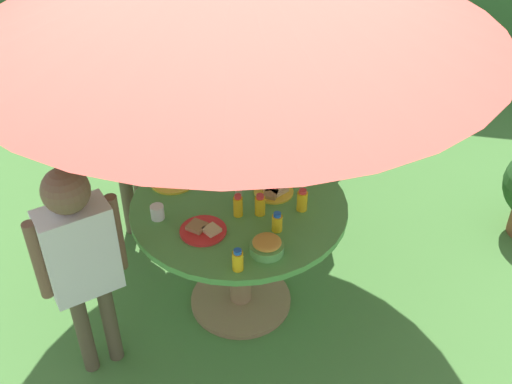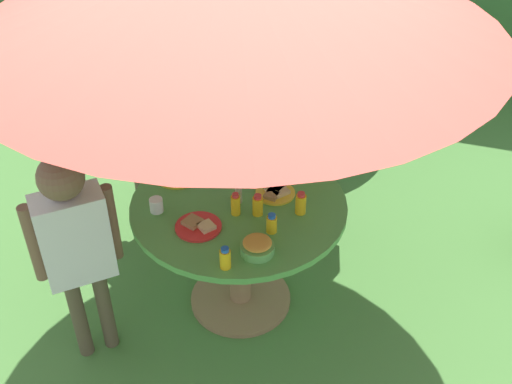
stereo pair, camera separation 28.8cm
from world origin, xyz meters
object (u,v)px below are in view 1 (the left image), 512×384
at_px(plate_center_front, 173,180).
at_px(cup_near, 157,212).
at_px(juice_bottle_center_back, 238,260).
at_px(juice_bottle_mid_left, 238,206).
at_px(juice_bottle_far_left, 277,222).
at_px(plate_back_edge, 223,162).
at_px(wooden_chair, 176,117).
at_px(juice_bottle_near_right, 302,200).
at_px(plate_near_left, 274,191).
at_px(child_in_grey_shirt, 123,120).
at_px(child_in_white_shirt, 79,251).
at_px(juice_bottle_mid_right, 260,205).
at_px(dome_tent, 260,47).
at_px(child_in_yellow_shirt, 308,115).
at_px(plate_far_right, 203,230).
at_px(juice_bottle_front_edge, 301,164).
at_px(garden_table, 239,231).
at_px(snack_bowl, 267,246).

distance_m(plate_center_front, cup_near, 0.32).
xyz_separation_m(juice_bottle_center_back, juice_bottle_mid_left, (-0.09, 0.38, 0.01)).
bearing_deg(juice_bottle_far_left, plate_back_edge, 128.29).
distance_m(wooden_chair, cup_near, 1.25).
bearing_deg(juice_bottle_near_right, plate_near_left, 146.04).
distance_m(child_in_grey_shirt, plate_center_front, 0.54).
height_order(wooden_chair, child_in_grey_shirt, child_in_grey_shirt).
bearing_deg(child_in_white_shirt, juice_bottle_mid_right, -8.32).
bearing_deg(wooden_chair, child_in_grey_shirt, -135.71).
distance_m(dome_tent, cup_near, 2.32).
height_order(plate_center_front, juice_bottle_center_back, juice_bottle_center_back).
bearing_deg(plate_near_left, child_in_grey_shirt, 161.42).
bearing_deg(child_in_yellow_shirt, child_in_white_shirt, -14.99).
height_order(juice_bottle_near_right, juice_bottle_mid_right, juice_bottle_near_right).
distance_m(child_in_yellow_shirt, plate_back_edge, 0.63).
bearing_deg(plate_far_right, juice_bottle_front_edge, 57.05).
bearing_deg(plate_center_front, plate_back_edge, 44.97).
height_order(wooden_chair, juice_bottle_near_right, wooden_chair).
bearing_deg(plate_near_left, garden_table, -141.40).
distance_m(juice_bottle_center_back, juice_bottle_mid_right, 0.41).
xyz_separation_m(garden_table, child_in_yellow_shirt, (0.25, 0.79, 0.29)).
relative_size(plate_near_left, plate_far_right, 0.91).
bearing_deg(dome_tent, plate_near_left, -62.88).
xyz_separation_m(wooden_chair, juice_bottle_mid_left, (0.68, -1.10, 0.18)).
distance_m(child_in_yellow_shirt, juice_bottle_far_left, 0.96).
distance_m(child_in_grey_shirt, plate_near_left, 1.01).
bearing_deg(child_in_yellow_shirt, plate_center_front, -25.87).
bearing_deg(plate_near_left, dome_tent, 103.29).
bearing_deg(cup_near, child_in_yellow_shirt, 57.98).
xyz_separation_m(snack_bowl, cup_near, (-0.58, 0.14, 0.00)).
bearing_deg(plate_far_right, juice_bottle_mid_left, 49.33).
relative_size(snack_bowl, plate_center_front, 0.65).
bearing_deg(snack_bowl, child_in_white_shirt, -164.49).
bearing_deg(garden_table, plate_near_left, 38.60).
height_order(juice_bottle_far_left, cup_near, juice_bottle_far_left).
bearing_deg(child_in_yellow_shirt, snack_bowl, 15.52).
bearing_deg(plate_near_left, wooden_chair, 133.31).
distance_m(garden_table, cup_near, 0.47).
relative_size(plate_center_front, juice_bottle_mid_left, 1.98).
xyz_separation_m(wooden_chair, plate_back_edge, (0.50, -0.67, 0.14)).
relative_size(plate_far_right, cup_near, 3.07).
relative_size(dome_tent, juice_bottle_center_back, 17.63).
bearing_deg(plate_near_left, child_in_white_shirt, -138.18).
height_order(child_in_white_shirt, juice_bottle_front_edge, child_in_white_shirt).
bearing_deg(child_in_white_shirt, cup_near, 13.75).
relative_size(plate_near_left, juice_bottle_front_edge, 1.88).
distance_m(snack_bowl, juice_bottle_near_right, 0.37).
relative_size(wooden_chair, dome_tent, 0.53).
height_order(snack_bowl, juice_bottle_far_left, juice_bottle_far_left).
relative_size(wooden_chair, juice_bottle_center_back, 9.42).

